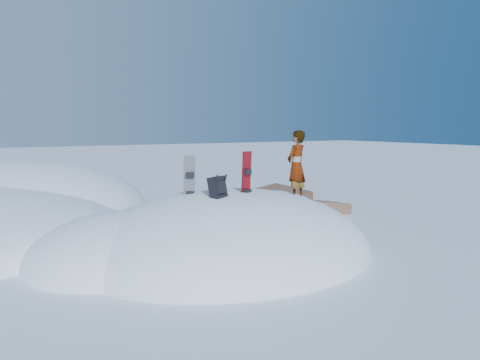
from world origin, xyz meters
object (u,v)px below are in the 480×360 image
snowboard_red (246,184)px  backpack (218,187)px  person (296,166)px  snowboard_dark (189,186)px

snowboard_red → backpack: snowboard_red is taller
snowboard_red → backpack: size_ratio=2.75×
snowboard_red → person: person is taller
snowboard_dark → person: bearing=39.1°
snowboard_red → backpack: (-0.81, -0.16, -0.00)m
snowboard_dark → backpack: size_ratio=2.56×
snowboard_dark → backpack: 0.87m
snowboard_red → snowboard_dark: 1.29m
person → backpack: bearing=-3.4°
person → snowboard_red: bearing=-0.5°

